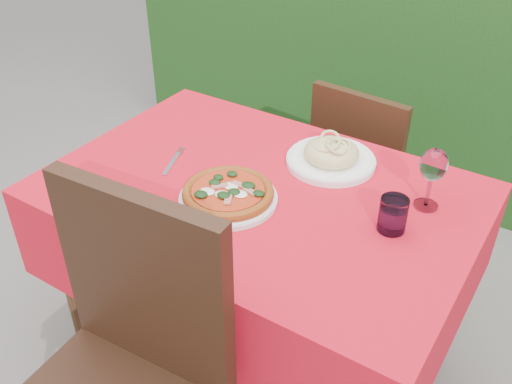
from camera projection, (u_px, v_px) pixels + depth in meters
The scene contains 10 objects.
ground at pixel (259, 354), 2.12m from camera, with size 60.00×60.00×0.00m, color #605B57.
hedge at pixel (438, 2), 2.67m from camera, with size 3.20×0.55×1.78m.
dining_table at pixel (259, 228), 1.78m from camera, with size 1.26×0.86×0.75m.
chair_near at pixel (122, 371), 1.34m from camera, with size 0.49×0.49×1.03m.
chair_far at pixel (363, 169), 2.28m from camera, with size 0.41×0.41×0.84m.
pizza_plate at pixel (228, 194), 1.62m from camera, with size 0.34×0.34×0.05m.
pasta_plate at pixel (331, 156), 1.79m from camera, with size 0.28×0.28×0.08m.
water_glass at pixel (393, 216), 1.50m from camera, with size 0.08×0.08×0.10m.
wine_glass at pixel (433, 167), 1.54m from camera, with size 0.08×0.08×0.19m.
fork at pixel (172, 164), 1.80m from camera, with size 0.02×0.19×0.00m, color silver.
Camera 1 is at (0.75, -1.18, 1.70)m, focal length 40.00 mm.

